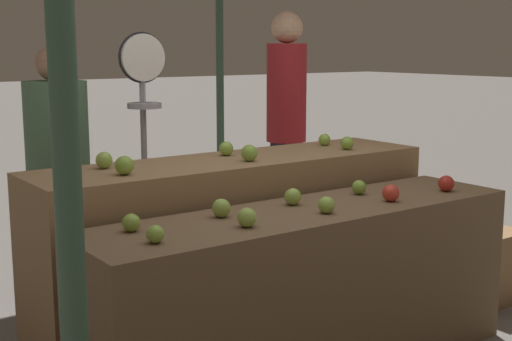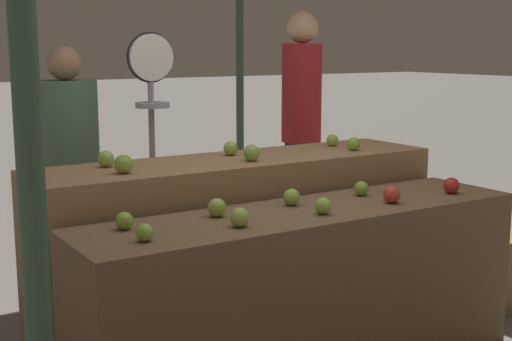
% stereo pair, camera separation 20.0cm
% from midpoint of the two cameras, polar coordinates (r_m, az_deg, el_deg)
% --- Properties ---
extents(display_counter_front, '(2.24, 0.55, 0.81)m').
position_cam_midpoint_polar(display_counter_front, '(3.45, 2.48, -9.66)').
color(display_counter_front, brown).
rests_on(display_counter_front, ground_plane).
extents(display_counter_back, '(2.24, 0.55, 0.97)m').
position_cam_midpoint_polar(display_counter_back, '(3.89, -3.03, -6.12)').
color(display_counter_back, olive).
rests_on(display_counter_back, ground_plane).
extents(apple_front_0, '(0.07, 0.07, 0.07)m').
position_cam_midpoint_polar(apple_front_0, '(2.80, -10.12, -5.05)').
color(apple_front_0, '#84AD3D').
rests_on(apple_front_0, display_counter_front).
extents(apple_front_1, '(0.08, 0.08, 0.08)m').
position_cam_midpoint_polar(apple_front_1, '(3.00, -2.65, -3.79)').
color(apple_front_1, '#8EB247').
rests_on(apple_front_1, display_counter_front).
extents(apple_front_2, '(0.08, 0.08, 0.08)m').
position_cam_midpoint_polar(apple_front_2, '(3.25, 3.90, -2.78)').
color(apple_front_2, '#8EB247').
rests_on(apple_front_2, display_counter_front).
extents(apple_front_3, '(0.08, 0.08, 0.08)m').
position_cam_midpoint_polar(apple_front_3, '(3.53, 9.14, -1.80)').
color(apple_front_3, red).
rests_on(apple_front_3, display_counter_front).
extents(apple_front_4, '(0.08, 0.08, 0.08)m').
position_cam_midpoint_polar(apple_front_4, '(3.83, 13.54, -1.02)').
color(apple_front_4, '#AD281E').
rests_on(apple_front_4, display_counter_front).
extents(apple_front_5, '(0.08, 0.08, 0.08)m').
position_cam_midpoint_polar(apple_front_5, '(2.98, -11.85, -4.13)').
color(apple_front_5, '#84AD3D').
rests_on(apple_front_5, display_counter_front).
extents(apple_front_6, '(0.08, 0.08, 0.08)m').
position_cam_midpoint_polar(apple_front_6, '(3.17, -4.60, -3.03)').
color(apple_front_6, '#8EB247').
rests_on(apple_front_6, display_counter_front).
extents(apple_front_7, '(0.08, 0.08, 0.08)m').
position_cam_midpoint_polar(apple_front_7, '(3.41, 1.28, -2.12)').
color(apple_front_7, '#8EB247').
rests_on(apple_front_7, display_counter_front).
extents(apple_front_8, '(0.08, 0.08, 0.08)m').
position_cam_midpoint_polar(apple_front_8, '(3.67, 6.70, -1.35)').
color(apple_front_8, '#7AA338').
rests_on(apple_front_8, display_counter_front).
extents(apple_back_0, '(0.09, 0.09, 0.09)m').
position_cam_midpoint_polar(apple_back_0, '(3.36, -12.18, 0.39)').
color(apple_back_0, '#7AA338').
rests_on(apple_back_0, display_counter_back).
extents(apple_back_1, '(0.09, 0.09, 0.09)m').
position_cam_midpoint_polar(apple_back_1, '(3.68, -2.13, 1.39)').
color(apple_back_1, '#7AA338').
rests_on(apple_back_1, display_counter_back).
extents(apple_back_2, '(0.08, 0.08, 0.08)m').
position_cam_midpoint_polar(apple_back_2, '(4.11, 5.91, 2.18)').
color(apple_back_2, '#7AA338').
rests_on(apple_back_2, display_counter_back).
extents(apple_back_3, '(0.08, 0.08, 0.08)m').
position_cam_midpoint_polar(apple_back_3, '(3.56, -13.64, 0.79)').
color(apple_back_3, '#8EB247').
rests_on(apple_back_3, display_counter_back).
extents(apple_back_4, '(0.08, 0.08, 0.08)m').
position_cam_midpoint_polar(apple_back_4, '(3.88, -3.88, 1.75)').
color(apple_back_4, '#84AD3D').
rests_on(apple_back_4, display_counter_back).
extents(apple_back_5, '(0.07, 0.07, 0.07)m').
position_cam_midpoint_polar(apple_back_5, '(4.27, 4.16, 2.47)').
color(apple_back_5, '#84AD3D').
rests_on(apple_back_5, display_counter_back).
extents(produce_scale, '(0.29, 0.20, 1.64)m').
position_cam_midpoint_polar(produce_scale, '(4.23, -10.31, 4.89)').
color(produce_scale, '#99999E').
rests_on(produce_scale, ground_plane).
extents(person_vendor_at_scale, '(0.48, 0.48, 1.56)m').
position_cam_midpoint_polar(person_vendor_at_scale, '(4.42, -16.82, 0.83)').
color(person_vendor_at_scale, '#2D2D38').
rests_on(person_vendor_at_scale, ground_plane).
extents(person_customer_left, '(0.37, 0.37, 1.82)m').
position_cam_midpoint_polar(person_customer_left, '(5.41, 1.38, 4.85)').
color(person_customer_left, '#2D2D38').
rests_on(person_customer_left, ground_plane).
extents(wooden_crate_side, '(0.44, 0.44, 0.44)m').
position_cam_midpoint_polar(wooden_crate_side, '(4.64, 16.09, -7.21)').
color(wooden_crate_side, olive).
rests_on(wooden_crate_side, ground_plane).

